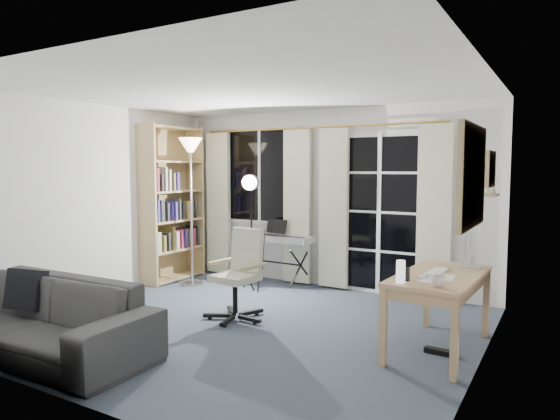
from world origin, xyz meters
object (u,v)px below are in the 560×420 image
at_px(mug, 439,280).
at_px(sofa, 38,305).
at_px(office_chair, 242,265).
at_px(monitor, 473,240).
at_px(torchiere_lamp, 191,167).
at_px(keyboard_piano, 273,239).
at_px(bookshelf, 169,207).
at_px(studio_light, 251,196).
at_px(desk, 440,283).

height_order(mug, sofa, sofa).
bearing_deg(mug, office_chair, 168.56).
bearing_deg(monitor, mug, -93.06).
xyz_separation_m(office_chair, sofa, (-0.92, -1.77, -0.13)).
distance_m(torchiere_lamp, office_chair, 1.99).
xyz_separation_m(keyboard_piano, monitor, (2.76, -0.96, 0.31)).
relative_size(keyboard_piano, office_chair, 1.22).
height_order(keyboard_piano, sofa, keyboard_piano).
bearing_deg(office_chair, torchiere_lamp, 155.17).
distance_m(bookshelf, mug, 4.36).
relative_size(torchiere_lamp, monitor, 4.09).
relative_size(keyboard_piano, mug, 10.44).
xyz_separation_m(studio_light, sofa, (-0.37, -2.77, -0.82)).
xyz_separation_m(office_chair, mug, (2.16, -0.44, 0.18)).
bearing_deg(keyboard_piano, desk, -25.95).
xyz_separation_m(bookshelf, office_chair, (1.95, -0.99, -0.48)).
distance_m(studio_light, mug, 3.11).
relative_size(bookshelf, office_chair, 2.30).
bearing_deg(studio_light, desk, -40.93).
distance_m(bookshelf, monitor, 4.23).
distance_m(desk, sofa, 3.50).
bearing_deg(studio_light, sofa, -118.87).
height_order(bookshelf, office_chair, bookshelf).
height_order(office_chair, desk, office_chair).
xyz_separation_m(bookshelf, torchiere_lamp, (0.51, -0.11, 0.58)).
bearing_deg(sofa, office_chair, 61.42).
relative_size(keyboard_piano, desk, 0.90).
distance_m(torchiere_lamp, desk, 3.74).
distance_m(monitor, sofa, 3.95).
relative_size(mug, sofa, 0.05).
distance_m(bookshelf, office_chair, 2.24).
distance_m(office_chair, mug, 2.21).
height_order(desk, sofa, sofa).
relative_size(studio_light, sofa, 0.71).
height_order(torchiere_lamp, monitor, torchiere_lamp).
relative_size(keyboard_piano, studio_light, 0.75).
height_order(bookshelf, desk, bookshelf).
relative_size(studio_light, office_chair, 1.62).
height_order(office_chair, mug, office_chair).
distance_m(studio_light, sofa, 2.91).
relative_size(torchiere_lamp, studio_light, 1.29).
bearing_deg(torchiere_lamp, mug, -20.10).
xyz_separation_m(desk, sofa, (-2.98, -1.83, -0.17)).
bearing_deg(monitor, bookshelf, 176.30).
bearing_deg(desk, monitor, 69.14).
relative_size(bookshelf, sofa, 1.00).
relative_size(torchiere_lamp, sofa, 0.91).
distance_m(keyboard_piano, office_chair, 1.56).
bearing_deg(mug, torchiere_lamp, 159.90).
bearing_deg(desk, bookshelf, 169.75).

